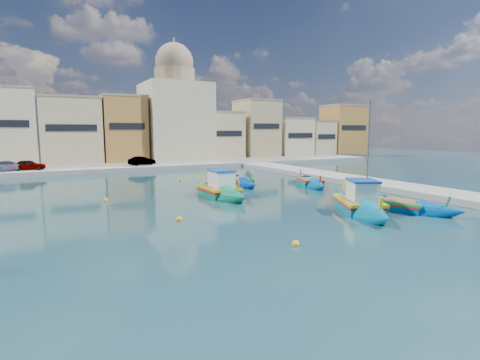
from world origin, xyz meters
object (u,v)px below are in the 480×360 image
object	(u,v)px
quay_street_lamp	(368,140)
luzzu_green	(239,182)
luzzu_blue_cabin	(219,191)
church_block	(175,110)
luzzu_blue_south	(400,206)
luzzu_cyan_mid	(310,183)
luzzu_turquoise_cabin	(359,205)

from	to	relation	value
quay_street_lamp	luzzu_green	bearing A→B (deg)	149.02
luzzu_blue_cabin	quay_street_lamp	bearing A→B (deg)	-6.03
church_block	luzzu_blue_south	size ratio (longest dim) A/B	2.33
church_block	luzzu_blue_cabin	bearing A→B (deg)	-102.31
luzzu_blue_cabin	luzzu_cyan_mid	world-z (taller)	luzzu_blue_cabin
quay_street_lamp	luzzu_blue_south	size ratio (longest dim) A/B	0.98
luzzu_blue_south	luzzu_turquoise_cabin	bearing A→B (deg)	158.04
church_block	luzzu_cyan_mid	bearing A→B (deg)	-84.59
quay_street_lamp	luzzu_blue_south	xyz separation A→B (m)	(-6.13, -8.83, -4.10)
luzzu_green	luzzu_blue_south	bearing A→B (deg)	-74.39
luzzu_green	luzzu_blue_south	world-z (taller)	luzzu_green
church_block	luzzu_blue_south	distance (m)	43.62
luzzu_blue_cabin	luzzu_blue_south	world-z (taller)	luzzu_blue_cabin
quay_street_lamp	luzzu_blue_cabin	distance (m)	15.13
luzzu_cyan_mid	quay_street_lamp	bearing A→B (deg)	-31.94
luzzu_turquoise_cabin	luzzu_blue_cabin	world-z (taller)	luzzu_blue_cabin
church_block	quay_street_lamp	xyz separation A→B (m)	(7.44, -34.00, -4.07)
church_block	quay_street_lamp	bearing A→B (deg)	-77.65
quay_street_lamp	luzzu_cyan_mid	xyz separation A→B (m)	(-4.49, 2.80, -4.10)
luzzu_turquoise_cabin	luzzu_blue_south	distance (m)	2.84
luzzu_blue_cabin	luzzu_cyan_mid	size ratio (longest dim) A/B	1.18
church_block	luzzu_blue_cabin	xyz separation A→B (m)	(-7.09, -32.47, -8.01)
quay_street_lamp	luzzu_turquoise_cabin	size ratio (longest dim) A/B	0.80
church_block	luzzu_cyan_mid	world-z (taller)	church_block
luzzu_turquoise_cabin	luzzu_cyan_mid	world-z (taller)	luzzu_turquoise_cabin
church_block	luzzu_green	bearing A→B (deg)	-95.93
luzzu_blue_south	quay_street_lamp	bearing A→B (deg)	55.21
quay_street_lamp	luzzu_turquoise_cabin	distance (m)	12.36
luzzu_cyan_mid	church_block	bearing A→B (deg)	95.41
luzzu_turquoise_cabin	luzzu_green	distance (m)	14.06
luzzu_turquoise_cabin	luzzu_blue_south	bearing A→B (deg)	-21.96
luzzu_blue_cabin	luzzu_blue_south	xyz separation A→B (m)	(8.40, -10.36, -0.16)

